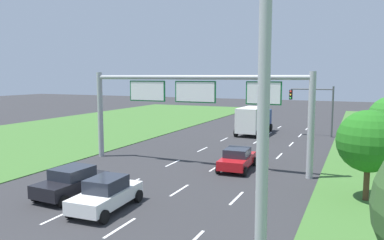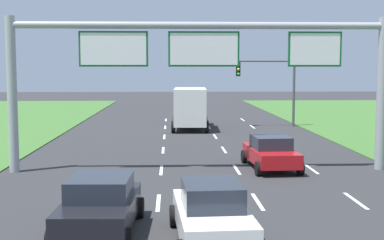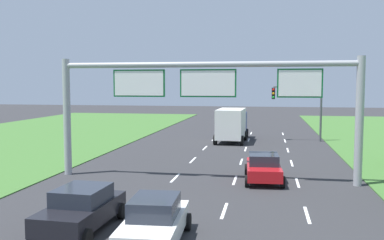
{
  "view_description": "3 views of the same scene",
  "coord_description": "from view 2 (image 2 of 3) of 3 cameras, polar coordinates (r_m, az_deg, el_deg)",
  "views": [
    {
      "loc": [
        11.16,
        -7.22,
        6.68
      ],
      "look_at": [
        -1.73,
        21.59,
        2.98
      ],
      "focal_mm": 35.0,
      "sensor_mm": 36.0,
      "label": 1
    },
    {
      "loc": [
        -1.3,
        -6.35,
        4.69
      ],
      "look_at": [
        -0.26,
        19.69,
        2.16
      ],
      "focal_mm": 50.0,
      "sensor_mm": 36.0,
      "label": 2
    },
    {
      "loc": [
        3.55,
        -6.17,
        5.49
      ],
      "look_at": [
        -1.23,
        20.74,
        3.2
      ],
      "focal_mm": 40.0,
      "sensor_mm": 36.0,
      "label": 3
    }
  ],
  "objects": [
    {
      "name": "traffic_light_mast",
      "position": [
        43.19,
        8.33,
        4.4
      ],
      "size": [
        4.76,
        0.49,
        5.6
      ],
      "color": "#47494F",
      "rests_on": "ground_plane"
    },
    {
      "name": "car_mid_lane",
      "position": [
        14.55,
        2.14,
        -9.9
      ],
      "size": [
        2.3,
        4.4,
        1.65
      ],
      "rotation": [
        0.0,
        0.0,
        0.06
      ],
      "color": "white",
      "rests_on": "ground_plane"
    },
    {
      "name": "box_truck",
      "position": [
        41.33,
        -0.2,
        1.41
      ],
      "size": [
        2.87,
        7.16,
        3.16
      ],
      "rotation": [
        0.0,
        0.0,
        -0.04
      ],
      "color": "navy",
      "rests_on": "ground_plane"
    },
    {
      "name": "sign_gantry",
      "position": [
        24.23,
        0.92,
        6.16
      ],
      "size": [
        17.24,
        0.44,
        7.0
      ],
      "color": "#9EA0A5",
      "rests_on": "ground_plane"
    },
    {
      "name": "car_lead_silver",
      "position": [
        15.61,
        -9.77,
        -8.88
      ],
      "size": [
        2.33,
        4.35,
        1.62
      ],
      "rotation": [
        0.0,
        0.0,
        -0.04
      ],
      "color": "black",
      "rests_on": "ground_plane"
    },
    {
      "name": "lane_dashes_slip",
      "position": [
        20.04,
        17.04,
        -8.22
      ],
      "size": [
        0.14,
        62.4,
        0.01
      ],
      "color": "white",
      "rests_on": "ground_plane"
    },
    {
      "name": "lane_dashes_inner_right",
      "position": [
        19.18,
        7.02,
        -8.63
      ],
      "size": [
        0.14,
        62.4,
        0.01
      ],
      "color": "white",
      "rests_on": "ground_plane"
    },
    {
      "name": "lane_dashes_inner_left",
      "position": [
        18.94,
        -3.62,
        -8.78
      ],
      "size": [
        0.14,
        62.4,
        0.01
      ],
      "color": "white",
      "rests_on": "ground_plane"
    },
    {
      "name": "car_far_ahead",
      "position": [
        25.26,
        8.38,
        -3.41
      ],
      "size": [
        2.32,
        4.43,
        1.54
      ],
      "rotation": [
        0.0,
        0.0,
        0.06
      ],
      "color": "red",
      "rests_on": "ground_plane"
    }
  ]
}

